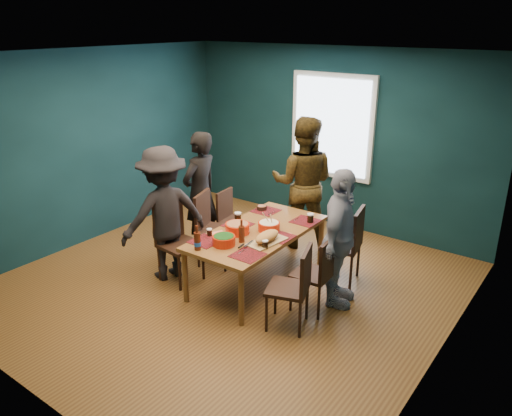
{
  "coord_description": "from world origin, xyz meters",
  "views": [
    {
      "loc": [
        3.46,
        -4.15,
        3.05
      ],
      "look_at": [
        0.21,
        0.27,
        0.96
      ],
      "focal_mm": 35.0,
      "sensor_mm": 36.0,
      "label": 1
    }
  ],
  "objects_px": {
    "dining_table": "(258,236)",
    "chair_left_far": "(230,215)",
    "chair_left_near": "(175,236)",
    "chair_right_far": "(349,240)",
    "bowl_herbs": "(224,240)",
    "bowl_salad": "(237,228)",
    "person_near_left": "(164,214)",
    "chair_right_near": "(296,282)",
    "chair_left_mid": "(210,223)",
    "bowl_dumpling": "(269,226)",
    "person_right": "(339,239)",
    "person_back": "(303,183)",
    "cutting_board": "(267,238)",
    "person_far_left": "(200,193)",
    "chair_right_mid": "(320,269)"
  },
  "relations": [
    {
      "from": "chair_left_mid",
      "to": "cutting_board",
      "type": "bearing_deg",
      "value": -32.28
    },
    {
      "from": "cutting_board",
      "to": "person_far_left",
      "type": "bearing_deg",
      "value": 168.76
    },
    {
      "from": "chair_left_near",
      "to": "chair_right_mid",
      "type": "height_order",
      "value": "chair_left_near"
    },
    {
      "from": "person_back",
      "to": "person_near_left",
      "type": "height_order",
      "value": "person_back"
    },
    {
      "from": "cutting_board",
      "to": "chair_right_far",
      "type": "bearing_deg",
      "value": 64.65
    },
    {
      "from": "person_near_left",
      "to": "chair_left_near",
      "type": "bearing_deg",
      "value": 122.74
    },
    {
      "from": "chair_right_far",
      "to": "bowl_dumpling",
      "type": "bearing_deg",
      "value": -154.11
    },
    {
      "from": "chair_left_far",
      "to": "bowl_dumpling",
      "type": "relative_size",
      "value": 3.17
    },
    {
      "from": "bowl_salad",
      "to": "bowl_herbs",
      "type": "bearing_deg",
      "value": -76.13
    },
    {
      "from": "bowl_herbs",
      "to": "person_back",
      "type": "bearing_deg",
      "value": 92.98
    },
    {
      "from": "chair_right_near",
      "to": "chair_right_mid",
      "type": "bearing_deg",
      "value": 66.29
    },
    {
      "from": "cutting_board",
      "to": "person_back",
      "type": "bearing_deg",
      "value": 114.48
    },
    {
      "from": "chair_left_near",
      "to": "bowl_salad",
      "type": "relative_size",
      "value": 3.39
    },
    {
      "from": "chair_left_far",
      "to": "person_right",
      "type": "bearing_deg",
      "value": -19.62
    },
    {
      "from": "person_right",
      "to": "chair_left_near",
      "type": "bearing_deg",
      "value": 93.65
    },
    {
      "from": "chair_left_near",
      "to": "chair_right_far",
      "type": "relative_size",
      "value": 1.02
    },
    {
      "from": "person_near_left",
      "to": "bowl_salad",
      "type": "bearing_deg",
      "value": 131.36
    },
    {
      "from": "dining_table",
      "to": "chair_left_far",
      "type": "distance_m",
      "value": 1.14
    },
    {
      "from": "person_back",
      "to": "chair_left_mid",
      "type": "bearing_deg",
      "value": 36.43
    },
    {
      "from": "chair_right_far",
      "to": "chair_right_near",
      "type": "distance_m",
      "value": 1.21
    },
    {
      "from": "chair_left_mid",
      "to": "chair_left_far",
      "type": "bearing_deg",
      "value": 83.82
    },
    {
      "from": "chair_left_mid",
      "to": "person_right",
      "type": "bearing_deg",
      "value": -15.12
    },
    {
      "from": "person_right",
      "to": "dining_table",
      "type": "bearing_deg",
      "value": 83.81
    },
    {
      "from": "chair_left_mid",
      "to": "chair_right_far",
      "type": "distance_m",
      "value": 1.79
    },
    {
      "from": "chair_left_mid",
      "to": "chair_left_near",
      "type": "distance_m",
      "value": 0.58
    },
    {
      "from": "person_right",
      "to": "chair_left_far",
      "type": "bearing_deg",
      "value": 60.86
    },
    {
      "from": "cutting_board",
      "to": "person_near_left",
      "type": "bearing_deg",
      "value": -158.51
    },
    {
      "from": "chair_right_near",
      "to": "person_near_left",
      "type": "xyz_separation_m",
      "value": [
        -1.9,
        0.01,
        0.31
      ]
    },
    {
      "from": "bowl_dumpling",
      "to": "bowl_herbs",
      "type": "height_order",
      "value": "bowl_dumpling"
    },
    {
      "from": "person_right",
      "to": "person_near_left",
      "type": "xyz_separation_m",
      "value": [
        -2.02,
        -0.68,
        0.04
      ]
    },
    {
      "from": "chair_left_far",
      "to": "bowl_salad",
      "type": "distance_m",
      "value": 1.17
    },
    {
      "from": "bowl_herbs",
      "to": "bowl_salad",
      "type": "bearing_deg",
      "value": 103.87
    },
    {
      "from": "chair_right_near",
      "to": "dining_table",
      "type": "bearing_deg",
      "value": 129.64
    },
    {
      "from": "chair_right_far",
      "to": "person_far_left",
      "type": "distance_m",
      "value": 2.1
    },
    {
      "from": "chair_left_mid",
      "to": "cutting_board",
      "type": "height_order",
      "value": "chair_left_mid"
    },
    {
      "from": "dining_table",
      "to": "chair_left_mid",
      "type": "xyz_separation_m",
      "value": [
        -0.83,
        0.08,
        -0.07
      ]
    },
    {
      "from": "chair_right_near",
      "to": "chair_left_far",
      "type": "bearing_deg",
      "value": 128.28
    },
    {
      "from": "person_right",
      "to": "person_near_left",
      "type": "relative_size",
      "value": 0.95
    },
    {
      "from": "chair_left_near",
      "to": "chair_right_mid",
      "type": "xyz_separation_m",
      "value": [
        1.8,
        0.39,
        -0.06
      ]
    },
    {
      "from": "chair_left_mid",
      "to": "person_right",
      "type": "height_order",
      "value": "person_right"
    },
    {
      "from": "chair_right_far",
      "to": "bowl_salad",
      "type": "height_order",
      "value": "chair_right_far"
    },
    {
      "from": "person_near_left",
      "to": "chair_right_far",
      "type": "bearing_deg",
      "value": 142.92
    },
    {
      "from": "chair_left_far",
      "to": "chair_right_far",
      "type": "xyz_separation_m",
      "value": [
        1.8,
        0.05,
        0.08
      ]
    },
    {
      "from": "dining_table",
      "to": "bowl_dumpling",
      "type": "bearing_deg",
      "value": 39.61
    },
    {
      "from": "chair_left_far",
      "to": "cutting_board",
      "type": "distance_m",
      "value": 1.5
    },
    {
      "from": "chair_left_near",
      "to": "person_back",
      "type": "distance_m",
      "value": 1.96
    },
    {
      "from": "person_near_left",
      "to": "bowl_dumpling",
      "type": "bearing_deg",
      "value": 138.74
    },
    {
      "from": "chair_right_near",
      "to": "person_back",
      "type": "height_order",
      "value": "person_back"
    },
    {
      "from": "chair_left_far",
      "to": "person_far_left",
      "type": "distance_m",
      "value": 0.55
    },
    {
      "from": "cutting_board",
      "to": "bowl_dumpling",
      "type": "bearing_deg",
      "value": 128.9
    }
  ]
}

